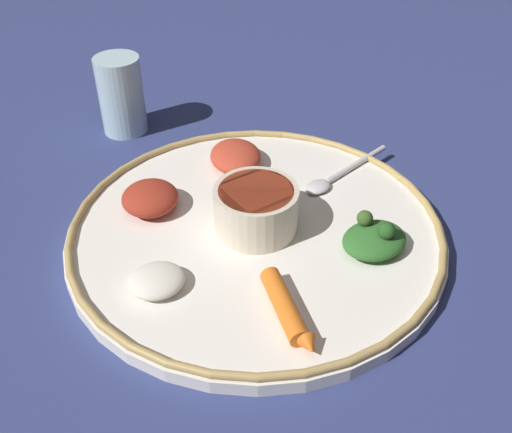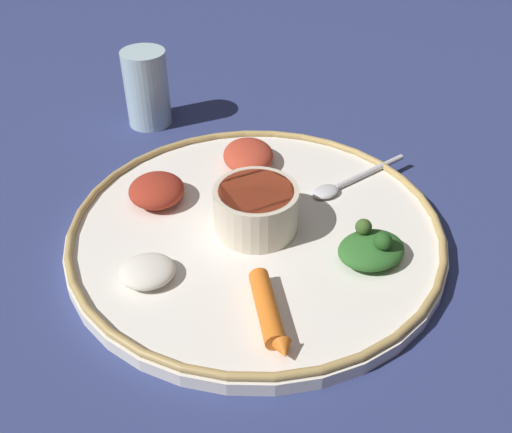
# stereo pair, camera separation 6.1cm
# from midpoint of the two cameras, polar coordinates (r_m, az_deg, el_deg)

# --- Properties ---
(ground_plane) EXTENTS (2.40, 2.40, 0.00)m
(ground_plane) POSITION_cam_midpoint_polar(r_m,az_deg,el_deg) (0.63, -2.78, -2.23)
(ground_plane) COLOR navy
(platter) EXTENTS (0.40, 0.40, 0.01)m
(platter) POSITION_cam_midpoint_polar(r_m,az_deg,el_deg) (0.63, -2.80, -1.72)
(platter) COLOR white
(platter) RESTS_ON ground_plane
(platter_rim) EXTENTS (0.40, 0.40, 0.01)m
(platter_rim) POSITION_cam_midpoint_polar(r_m,az_deg,el_deg) (0.62, -2.83, -0.98)
(platter_rim) COLOR tan
(platter_rim) RESTS_ON platter
(center_bowl) EXTENTS (0.09, 0.09, 0.05)m
(center_bowl) POSITION_cam_midpoint_polar(r_m,az_deg,el_deg) (0.61, -2.89, 0.74)
(center_bowl) COLOR beige
(center_bowl) RESTS_ON platter
(spoon) EXTENTS (0.09, 0.13, 0.01)m
(spoon) POSITION_cam_midpoint_polar(r_m,az_deg,el_deg) (0.69, 5.21, 3.79)
(spoon) COLOR silver
(spoon) RESTS_ON platter
(greens_pile) EXTENTS (0.08, 0.09, 0.04)m
(greens_pile) POSITION_cam_midpoint_polar(r_m,az_deg,el_deg) (0.59, 8.63, -2.27)
(greens_pile) COLOR #2D6628
(greens_pile) RESTS_ON platter
(carrot_near_spoon) EXTENTS (0.10, 0.03, 0.02)m
(carrot_near_spoon) POSITION_cam_midpoint_polar(r_m,az_deg,el_deg) (0.52, 0.14, -9.22)
(carrot_near_spoon) COLOR orange
(carrot_near_spoon) RESTS_ON platter
(mound_rice_white) EXTENTS (0.06, 0.06, 0.02)m
(mound_rice_white) POSITION_cam_midpoint_polar(r_m,az_deg,el_deg) (0.56, -12.78, -6.26)
(mound_rice_white) COLOR silver
(mound_rice_white) RESTS_ON platter
(mound_beet) EXTENTS (0.07, 0.07, 0.03)m
(mound_beet) POSITION_cam_midpoint_polar(r_m,az_deg,el_deg) (0.66, -12.97, 1.68)
(mound_beet) COLOR maroon
(mound_beet) RESTS_ON platter
(mound_berbere_red) EXTENTS (0.07, 0.06, 0.03)m
(mound_berbere_red) POSITION_cam_midpoint_polar(r_m,az_deg,el_deg) (0.71, -4.88, 5.76)
(mound_berbere_red) COLOR #B73D28
(mound_berbere_red) RESTS_ON platter
(drinking_glass) EXTENTS (0.06, 0.06, 0.11)m
(drinking_glass) POSITION_cam_midpoint_polar(r_m,az_deg,el_deg) (0.83, -15.08, 10.85)
(drinking_glass) COLOR silver
(drinking_glass) RESTS_ON ground_plane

